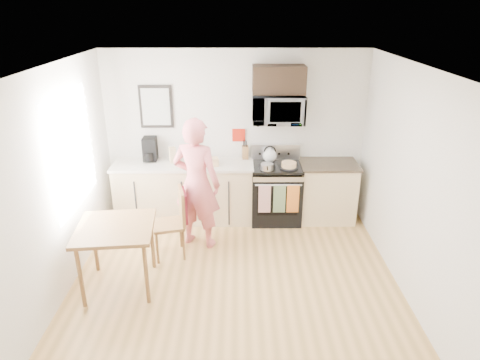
{
  "coord_description": "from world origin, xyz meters",
  "views": [
    {
      "loc": [
        0.04,
        -4.11,
        3.2
      ],
      "look_at": [
        0.06,
        1.0,
        1.08
      ],
      "focal_mm": 32.0,
      "sensor_mm": 36.0,
      "label": 1
    }
  ],
  "objects_px": {
    "microwave": "(278,109)",
    "person": "(197,184)",
    "range": "(276,194)",
    "cake": "(289,165)",
    "dining_table": "(116,234)",
    "chair": "(178,213)"
  },
  "relations": [
    {
      "from": "microwave",
      "to": "person",
      "type": "relative_size",
      "value": 0.41
    },
    {
      "from": "range",
      "to": "microwave",
      "type": "relative_size",
      "value": 1.53
    },
    {
      "from": "range",
      "to": "cake",
      "type": "bearing_deg",
      "value": -40.14
    },
    {
      "from": "range",
      "to": "person",
      "type": "distance_m",
      "value": 1.46
    },
    {
      "from": "range",
      "to": "dining_table",
      "type": "relative_size",
      "value": 1.33
    },
    {
      "from": "chair",
      "to": "cake",
      "type": "height_order",
      "value": "cake"
    },
    {
      "from": "microwave",
      "to": "cake",
      "type": "height_order",
      "value": "microwave"
    },
    {
      "from": "range",
      "to": "chair",
      "type": "height_order",
      "value": "range"
    },
    {
      "from": "microwave",
      "to": "cake",
      "type": "xyz_separation_m",
      "value": [
        0.17,
        -0.24,
        -0.79
      ]
    },
    {
      "from": "range",
      "to": "cake",
      "type": "distance_m",
      "value": 0.57
    },
    {
      "from": "chair",
      "to": "cake",
      "type": "xyz_separation_m",
      "value": [
        1.56,
        0.88,
        0.35
      ]
    },
    {
      "from": "range",
      "to": "dining_table",
      "type": "height_order",
      "value": "range"
    },
    {
      "from": "chair",
      "to": "cake",
      "type": "bearing_deg",
      "value": 15.97
    },
    {
      "from": "range",
      "to": "person",
      "type": "bearing_deg",
      "value": -147.45
    },
    {
      "from": "person",
      "to": "microwave",
      "type": "bearing_deg",
      "value": -124.71
    },
    {
      "from": "microwave",
      "to": "chair",
      "type": "distance_m",
      "value": 2.12
    },
    {
      "from": "cake",
      "to": "range",
      "type": "bearing_deg",
      "value": 139.86
    },
    {
      "from": "person",
      "to": "chair",
      "type": "relative_size",
      "value": 1.92
    },
    {
      "from": "range",
      "to": "chair",
      "type": "relative_size",
      "value": 1.21
    },
    {
      "from": "microwave",
      "to": "chair",
      "type": "xyz_separation_m",
      "value": [
        -1.39,
        -1.12,
        -1.14
      ]
    },
    {
      "from": "microwave",
      "to": "chair",
      "type": "bearing_deg",
      "value": -141.03
    },
    {
      "from": "range",
      "to": "microwave",
      "type": "bearing_deg",
      "value": 90.06
    }
  ]
}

